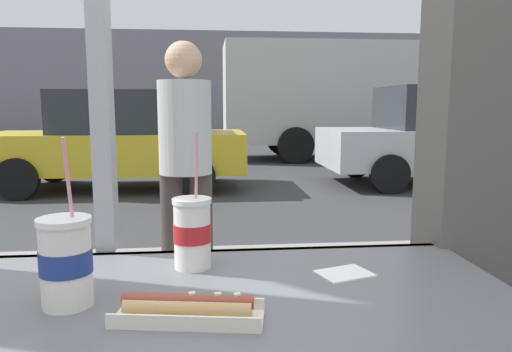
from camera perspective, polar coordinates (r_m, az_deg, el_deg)
ground_plane at (r=9.36m, az=-7.30°, el=-0.50°), size 60.00×60.00×0.00m
sidewalk_strip at (r=3.16m, az=-10.64°, el=-16.79°), size 16.00×2.80×0.16m
building_facade_far at (r=23.83m, az=-6.43°, el=10.64°), size 28.00×1.20×4.87m
soda_cup_left at (r=1.03m, az=-21.25°, el=-9.23°), size 0.10×0.10×0.33m
soda_cup_right at (r=1.19m, az=-7.49°, el=-6.52°), size 0.09×0.09×0.33m
hotdog_tray_far at (r=0.93m, az=-7.98°, el=-15.14°), size 0.29×0.14×0.05m
napkin_wrapper at (r=1.17m, az=10.33°, el=-11.19°), size 0.14×0.12×0.00m
parked_car_yellow at (r=8.59m, az=-15.64°, el=4.15°), size 4.29×1.99×1.66m
parked_car_silver at (r=9.47m, az=21.26°, el=4.47°), size 4.33×2.03×1.76m
box_truck at (r=13.45m, az=11.38°, el=9.06°), size 7.27×2.44×3.01m
pedestrian at (r=2.99m, az=-8.28°, el=2.08°), size 0.32×0.32×1.63m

